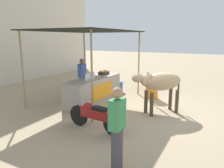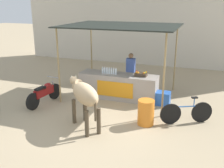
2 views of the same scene
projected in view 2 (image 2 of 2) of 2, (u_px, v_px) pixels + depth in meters
ground_plane at (96, 121)px, 8.27m from camera, size 60.00×60.00×0.00m
building_wall_far at (153, 3)px, 14.63m from camera, size 16.00×0.50×6.99m
stall_counter at (118, 86)px, 10.09m from camera, size 3.00×0.82×0.96m
stall_awning at (121, 28)px, 9.70m from camera, size 4.20×3.20×2.77m
water_bottle_row at (109, 71)px, 9.98m from camera, size 0.61×0.07×0.25m
fruit_crate at (141, 74)px, 9.68m from camera, size 0.44×0.32×0.18m
vendor_behind_counter at (131, 73)px, 10.57m from camera, size 0.34×0.22×1.65m
cooler_box at (162, 98)px, 9.52m from camera, size 0.60×0.44×0.48m
water_barrel at (146, 112)px, 7.93m from camera, size 0.50×0.50×0.79m
cow at (84, 95)px, 7.56m from camera, size 1.61×1.47×1.44m
motorcycle_parked at (44, 93)px, 9.53m from camera, size 0.55×1.80×0.90m
bicycle_leaning at (186, 113)px, 8.04m from camera, size 1.49×0.80×0.85m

